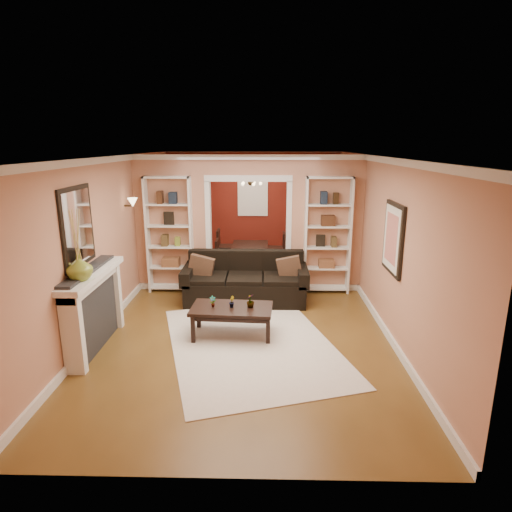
{
  "coord_description": "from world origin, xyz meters",
  "views": [
    {
      "loc": [
        0.34,
        -7.18,
        2.9
      ],
      "look_at": [
        0.2,
        -0.8,
        1.22
      ],
      "focal_mm": 30.0,
      "sensor_mm": 36.0,
      "label": 1
    }
  ],
  "objects_px": {
    "dining_table": "(251,258)",
    "coffee_table": "(232,321)",
    "sofa": "(245,278)",
    "bookshelf_right": "(327,236)",
    "bookshelf_left": "(170,235)",
    "fireplace": "(96,310)"
  },
  "relations": [
    {
      "from": "bookshelf_left",
      "to": "fireplace",
      "type": "distance_m",
      "value": 2.65
    },
    {
      "from": "sofa",
      "to": "coffee_table",
      "type": "distance_m",
      "value": 1.52
    },
    {
      "from": "bookshelf_right",
      "to": "fireplace",
      "type": "distance_m",
      "value": 4.47
    },
    {
      "from": "bookshelf_right",
      "to": "coffee_table",
      "type": "bearing_deg",
      "value": -129.61
    },
    {
      "from": "fireplace",
      "to": "dining_table",
      "type": "height_order",
      "value": "fireplace"
    },
    {
      "from": "sofa",
      "to": "bookshelf_right",
      "type": "distance_m",
      "value": 1.83
    },
    {
      "from": "coffee_table",
      "to": "fireplace",
      "type": "height_order",
      "value": "fireplace"
    },
    {
      "from": "sofa",
      "to": "dining_table",
      "type": "xyz_separation_m",
      "value": [
        0.03,
        2.13,
        -0.18
      ]
    },
    {
      "from": "coffee_table",
      "to": "dining_table",
      "type": "height_order",
      "value": "dining_table"
    },
    {
      "from": "coffee_table",
      "to": "sofa",
      "type": "bearing_deg",
      "value": 88.4
    },
    {
      "from": "coffee_table",
      "to": "bookshelf_right",
      "type": "xyz_separation_m",
      "value": [
        1.72,
        2.08,
        0.92
      ]
    },
    {
      "from": "dining_table",
      "to": "coffee_table",
      "type": "bearing_deg",
      "value": 177.29
    },
    {
      "from": "fireplace",
      "to": "bookshelf_left",
      "type": "bearing_deg",
      "value": 77.95
    },
    {
      "from": "sofa",
      "to": "bookshelf_left",
      "type": "height_order",
      "value": "bookshelf_left"
    },
    {
      "from": "fireplace",
      "to": "sofa",
      "type": "bearing_deg",
      "value": 43.49
    },
    {
      "from": "fireplace",
      "to": "dining_table",
      "type": "distance_m",
      "value": 4.59
    },
    {
      "from": "bookshelf_left",
      "to": "dining_table",
      "type": "distance_m",
      "value": 2.36
    },
    {
      "from": "coffee_table",
      "to": "bookshelf_left",
      "type": "relative_size",
      "value": 0.54
    },
    {
      "from": "dining_table",
      "to": "bookshelf_right",
      "type": "bearing_deg",
      "value": -134.89
    },
    {
      "from": "sofa",
      "to": "dining_table",
      "type": "distance_m",
      "value": 2.13
    },
    {
      "from": "bookshelf_right",
      "to": "fireplace",
      "type": "height_order",
      "value": "bookshelf_right"
    },
    {
      "from": "sofa",
      "to": "bookshelf_left",
      "type": "relative_size",
      "value": 1.01
    }
  ]
}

